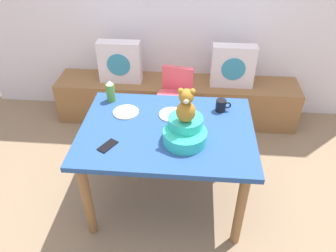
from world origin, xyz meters
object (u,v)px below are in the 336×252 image
(pillow_floral_left, at_px, (120,62))
(ketchup_bottle, at_px, (110,91))
(teddy_bear, at_px, (186,106))
(dinner_plate_far, at_px, (172,115))
(dining_table, at_px, (167,140))
(infant_seat_teal, at_px, (185,132))
(highchair, at_px, (175,98))
(coffee_mug, at_px, (221,105))
(dinner_plate_near, at_px, (126,112))
(pillow_floral_right, at_px, (233,66))
(cell_phone, at_px, (108,146))

(pillow_floral_left, height_order, ketchup_bottle, ketchup_bottle)
(teddy_bear, relative_size, dinner_plate_far, 1.25)
(pillow_floral_left, xyz_separation_m, dining_table, (0.60, -1.20, -0.04))
(infant_seat_teal, xyz_separation_m, teddy_bear, (0.00, -0.00, 0.21))
(pillow_floral_left, bearing_deg, infant_seat_teal, -60.97)
(pillow_floral_left, distance_m, teddy_bear, 1.54)
(highchair, distance_m, coffee_mug, 0.70)
(dining_table, relative_size, ketchup_bottle, 6.85)
(teddy_bear, relative_size, coffee_mug, 2.08)
(pillow_floral_left, height_order, dinner_plate_near, pillow_floral_left)
(ketchup_bottle, bearing_deg, pillow_floral_right, 38.76)
(pillow_floral_left, bearing_deg, ketchup_bottle, -82.74)
(pillow_floral_left, distance_m, ketchup_bottle, 0.87)
(highchair, xyz_separation_m, cell_phone, (-0.39, -1.01, 0.22))
(pillow_floral_left, distance_m, coffee_mug, 1.36)
(coffee_mug, bearing_deg, highchair, 127.66)
(dinner_plate_near, bearing_deg, pillow_floral_right, 48.28)
(highchair, relative_size, dinner_plate_far, 3.95)
(pillow_floral_right, bearing_deg, highchair, -143.63)
(highchair, bearing_deg, pillow_floral_left, 145.42)
(pillow_floral_right, height_order, infant_seat_teal, same)
(pillow_floral_right, height_order, dining_table, pillow_floral_right)
(teddy_bear, height_order, dinner_plate_far, teddy_bear)
(pillow_floral_left, height_order, coffee_mug, pillow_floral_left)
(pillow_floral_left, relative_size, dinner_plate_far, 2.20)
(pillow_floral_left, relative_size, teddy_bear, 1.76)
(dining_table, bearing_deg, teddy_bear, -41.83)
(dining_table, height_order, dinner_plate_far, dinner_plate_far)
(pillow_floral_left, relative_size, infant_seat_teal, 1.33)
(highchair, relative_size, infant_seat_teal, 2.39)
(infant_seat_teal, xyz_separation_m, dinner_plate_near, (-0.47, 0.30, -0.07))
(pillow_floral_left, bearing_deg, highchair, -34.58)
(dining_table, distance_m, cell_phone, 0.46)
(infant_seat_teal, relative_size, cell_phone, 2.29)
(dinner_plate_far, relative_size, cell_phone, 1.39)
(highchair, height_order, dinner_plate_far, highchair)
(infant_seat_teal, xyz_separation_m, cell_phone, (-0.52, -0.11, -0.07))
(highchair, height_order, ketchup_bottle, ketchup_bottle)
(pillow_floral_left, xyz_separation_m, coffee_mug, (1.00, -0.93, 0.11))
(pillow_floral_right, xyz_separation_m, highchair, (-0.56, -0.42, -0.16))
(coffee_mug, relative_size, dinner_plate_far, 0.60)
(dinner_plate_near, bearing_deg, coffee_mug, 7.13)
(highchair, relative_size, ketchup_bottle, 4.27)
(dining_table, relative_size, dinner_plate_near, 6.34)
(dinner_plate_far, bearing_deg, infant_seat_teal, -69.33)
(pillow_floral_right, xyz_separation_m, dinner_plate_far, (-0.55, -1.02, 0.07))
(pillow_floral_left, bearing_deg, pillow_floral_right, 0.00)
(infant_seat_teal, distance_m, dinner_plate_far, 0.32)
(teddy_bear, xyz_separation_m, ketchup_bottle, (-0.62, 0.47, -0.19))
(coffee_mug, xyz_separation_m, dinner_plate_far, (-0.38, -0.10, -0.04))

